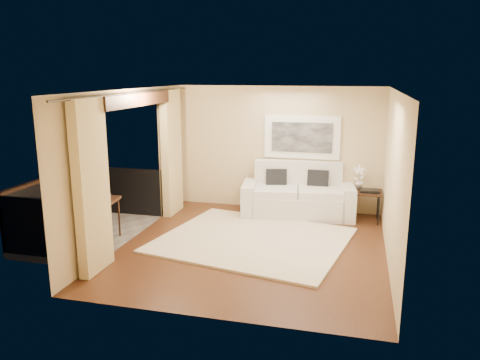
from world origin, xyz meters
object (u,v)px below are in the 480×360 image
(balcony_chair_near, at_px, (68,204))
(sofa, at_px, (298,197))
(orchid, at_px, (359,177))
(ice_bucket, at_px, (92,192))
(side_table, at_px, (367,194))
(bistro_table, at_px, (98,204))
(balcony_chair_far, at_px, (93,192))

(balcony_chair_near, bearing_deg, sofa, 33.36)
(orchid, distance_m, balcony_chair_near, 5.81)
(ice_bucket, bearing_deg, side_table, 24.15)
(bistro_table, bearing_deg, balcony_chair_near, 159.39)
(sofa, xyz_separation_m, orchid, (1.25, 0.05, 0.49))
(side_table, bearing_deg, bistro_table, -153.90)
(sofa, xyz_separation_m, side_table, (1.42, -0.10, 0.18))
(sofa, bearing_deg, orchid, -5.02)
(orchid, height_order, ice_bucket, orchid)
(sofa, relative_size, balcony_chair_near, 2.70)
(balcony_chair_far, bearing_deg, ice_bucket, 128.71)
(balcony_chair_far, height_order, balcony_chair_near, balcony_chair_far)
(side_table, bearing_deg, balcony_chair_far, -166.46)
(balcony_chair_far, xyz_separation_m, ice_bucket, (0.54, -0.89, 0.26))
(ice_bucket, bearing_deg, balcony_chair_far, 121.19)
(bistro_table, distance_m, balcony_chair_far, 1.24)
(side_table, distance_m, orchid, 0.39)
(bistro_table, bearing_deg, balcony_chair_far, 125.49)
(sofa, distance_m, balcony_chair_far, 4.26)
(balcony_chair_near, xyz_separation_m, ice_bucket, (0.65, -0.20, 0.34))
(balcony_chair_far, bearing_deg, bistro_table, 133.00)
(sofa, distance_m, bistro_table, 4.10)
(sofa, distance_m, ice_bucket, 4.19)
(balcony_chair_far, height_order, ice_bucket, balcony_chair_far)
(sofa, relative_size, orchid, 4.84)
(ice_bucket, bearing_deg, sofa, 33.48)
(sofa, relative_size, balcony_chair_far, 2.38)
(bistro_table, bearing_deg, side_table, 26.10)
(orchid, height_order, bistro_table, orchid)
(sofa, height_order, balcony_chair_far, sofa)
(side_table, relative_size, balcony_chair_near, 0.70)
(side_table, relative_size, ice_bucket, 3.15)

